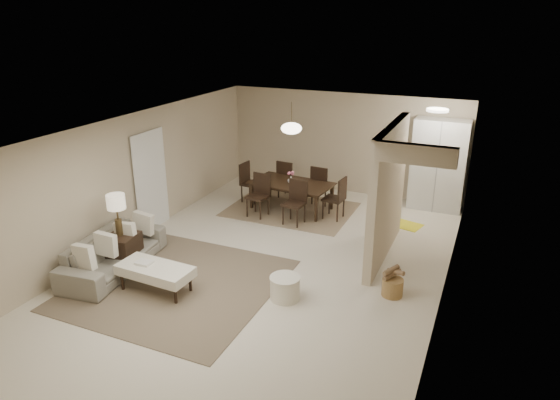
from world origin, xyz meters
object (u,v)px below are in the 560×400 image
at_px(side_table, 122,251).
at_px(round_pouf, 285,288).
at_px(ottoman_bench, 155,271).
at_px(wicker_basket, 392,287).
at_px(sofa, 113,253).
at_px(pantry_cabinet, 438,165).
at_px(dining_table, 291,196).

distance_m(side_table, round_pouf, 3.12).
distance_m(ottoman_bench, wicker_basket, 3.86).
height_order(side_table, wicker_basket, side_table).
height_order(ottoman_bench, round_pouf, ottoman_bench).
bearing_deg(sofa, ottoman_bench, -111.91).
bearing_deg(pantry_cabinet, side_table, -132.32).
distance_m(pantry_cabinet, sofa, 7.24).
bearing_deg(wicker_basket, round_pouf, -153.15).
bearing_deg(pantry_cabinet, dining_table, -154.71).
xyz_separation_m(sofa, round_pouf, (3.16, 0.32, -0.13)).
bearing_deg(dining_table, ottoman_bench, -92.81).
relative_size(side_table, wicker_basket, 1.79).
relative_size(sofa, wicker_basket, 6.43).
height_order(pantry_cabinet, dining_table, pantry_cabinet).
distance_m(sofa, round_pouf, 3.18).
relative_size(pantry_cabinet, sofa, 0.95).
bearing_deg(wicker_basket, dining_table, 136.19).
relative_size(sofa, side_table, 3.60).
height_order(pantry_cabinet, round_pouf, pantry_cabinet).
relative_size(sofa, round_pouf, 4.50).
height_order(sofa, side_table, sofa).
distance_m(side_table, dining_table, 4.15).
relative_size(pantry_cabinet, ottoman_bench, 1.64).
distance_m(sofa, dining_table, 4.31).
relative_size(ottoman_bench, wicker_basket, 3.72).
relative_size(pantry_cabinet, side_table, 3.42).
distance_m(round_pouf, dining_table, 3.88).
xyz_separation_m(pantry_cabinet, ottoman_bench, (-3.67, -5.68, -0.69)).
bearing_deg(round_pouf, dining_table, 111.16).
height_order(sofa, dining_table, dining_table).
distance_m(pantry_cabinet, round_pouf, 5.38).
height_order(pantry_cabinet, wicker_basket, pantry_cabinet).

